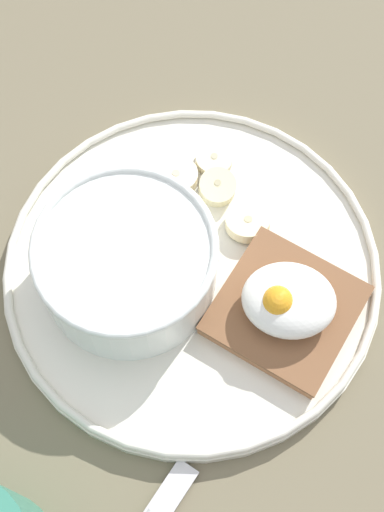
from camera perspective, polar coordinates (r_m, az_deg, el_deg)
The scene contains 9 objects.
ground_plane at distance 53.32cm, azimuth -0.00°, elevation -1.79°, with size 120.00×120.00×2.00cm, color #6F664D.
plate at distance 51.67cm, azimuth -0.00°, elevation -1.01°, with size 27.31×27.31×1.60cm.
oatmeal_bowl at distance 48.91cm, azimuth -5.21°, elevation -0.55°, with size 12.52×12.52×5.39cm.
toast_slice at distance 49.93cm, azimuth 7.49°, elevation -4.29°, with size 12.01×12.01×1.27cm.
poached_egg at distance 48.08cm, azimuth 7.67°, elevation -3.53°, with size 6.39×5.47×3.22cm.
banana_slice_front at distance 53.56cm, azimuth 2.04°, elevation 5.50°, with size 3.58×3.73×1.94cm.
banana_slice_left at distance 54.27cm, azimuth -1.29°, elevation 6.35°, with size 3.61×3.68×1.38cm.
banana_slice_back at distance 55.23cm, azimuth 1.78°, elevation 7.74°, with size 4.01×4.03×1.10cm.
banana_slice_right at distance 52.59cm, azimuth 4.47°, elevation 2.73°, with size 4.10×4.17×1.41cm.
Camera 1 is at (-2.62, 20.46, 50.17)cm, focal length 50.00 mm.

